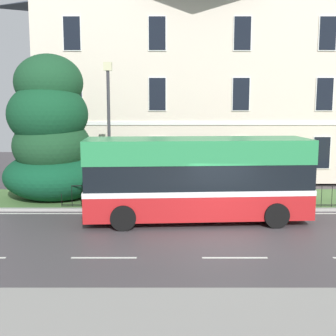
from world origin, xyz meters
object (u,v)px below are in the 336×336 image
at_px(single_decker_bus, 197,178).
at_px(street_lamp_post, 109,124).
at_px(litter_bin, 305,190).
at_px(evergreen_tree, 52,139).
at_px(georgian_townhouse, 195,76).

height_order(single_decker_bus, street_lamp_post, street_lamp_post).
height_order(single_decker_bus, litter_bin, single_decker_bus).
bearing_deg(evergreen_tree, single_decker_bus, -29.69).
relative_size(street_lamp_post, litter_bin, 5.41).
distance_m(evergreen_tree, litter_bin, 12.19).
xyz_separation_m(street_lamp_post, litter_bin, (8.98, 0.44, -3.06)).
xyz_separation_m(evergreen_tree, street_lamp_post, (2.95, -1.54, 0.78)).
bearing_deg(street_lamp_post, litter_bin, 2.82).
distance_m(georgian_townhouse, single_decker_bus, 12.84).
bearing_deg(street_lamp_post, georgian_townhouse, 65.63).
bearing_deg(evergreen_tree, street_lamp_post, -27.55).
height_order(georgian_townhouse, single_decker_bus, georgian_townhouse).
bearing_deg(georgian_townhouse, litter_bin, -63.30).
distance_m(evergreen_tree, single_decker_bus, 7.84).
relative_size(georgian_townhouse, litter_bin, 16.25).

